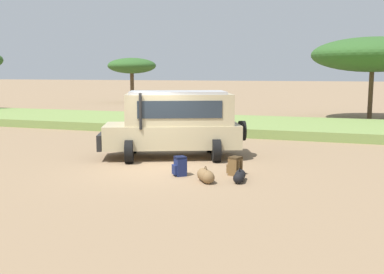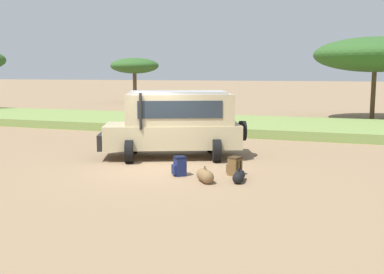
{
  "view_description": "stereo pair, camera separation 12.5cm",
  "coord_description": "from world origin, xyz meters",
  "px_view_note": "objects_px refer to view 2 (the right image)",
  "views": [
    {
      "loc": [
        5.68,
        -13.1,
        3.1
      ],
      "look_at": [
        0.93,
        0.74,
        1.0
      ],
      "focal_mm": 42.0,
      "sensor_mm": 36.0,
      "label": 1
    },
    {
      "loc": [
        5.8,
        -13.06,
        3.1
      ],
      "look_at": [
        0.93,
        0.74,
        1.0
      ],
      "focal_mm": 42.0,
      "sensor_mm": 36.0,
      "label": 2
    }
  ],
  "objects_px": {
    "safari_vehicle": "(176,122)",
    "acacia_tree_centre_back": "(375,55)",
    "backpack_beside_front_wheel": "(235,166)",
    "backpack_cluster_center": "(180,166)",
    "duffel_bag_low_black_case": "(239,176)",
    "acacia_tree_left_mid": "(134,66)",
    "duffel_bag_soft_canvas": "(205,176)"
  },
  "relations": [
    {
      "from": "backpack_cluster_center",
      "to": "duffel_bag_low_black_case",
      "type": "relative_size",
      "value": 0.71
    },
    {
      "from": "safari_vehicle",
      "to": "duffel_bag_soft_canvas",
      "type": "bearing_deg",
      "value": -56.14
    },
    {
      "from": "backpack_beside_front_wheel",
      "to": "acacia_tree_left_mid",
      "type": "distance_m",
      "value": 35.06
    },
    {
      "from": "duffel_bag_low_black_case",
      "to": "acacia_tree_left_mid",
      "type": "height_order",
      "value": "acacia_tree_left_mid"
    },
    {
      "from": "backpack_beside_front_wheel",
      "to": "duffel_bag_soft_canvas",
      "type": "height_order",
      "value": "backpack_beside_front_wheel"
    },
    {
      "from": "backpack_cluster_center",
      "to": "safari_vehicle",
      "type": "bearing_deg",
      "value": 113.75
    },
    {
      "from": "duffel_bag_soft_canvas",
      "to": "acacia_tree_centre_back",
      "type": "distance_m",
      "value": 20.61
    },
    {
      "from": "backpack_cluster_center",
      "to": "duffel_bag_soft_canvas",
      "type": "relative_size",
      "value": 0.81
    },
    {
      "from": "safari_vehicle",
      "to": "duffel_bag_soft_canvas",
      "type": "xyz_separation_m",
      "value": [
        2.19,
        -3.26,
        -1.11
      ]
    },
    {
      "from": "backpack_beside_front_wheel",
      "to": "backpack_cluster_center",
      "type": "height_order",
      "value": "backpack_cluster_center"
    },
    {
      "from": "safari_vehicle",
      "to": "duffel_bag_soft_canvas",
      "type": "relative_size",
      "value": 7.37
    },
    {
      "from": "duffel_bag_low_black_case",
      "to": "duffel_bag_soft_canvas",
      "type": "distance_m",
      "value": 0.97
    },
    {
      "from": "safari_vehicle",
      "to": "acacia_tree_centre_back",
      "type": "distance_m",
      "value": 18.1
    },
    {
      "from": "backpack_beside_front_wheel",
      "to": "duffel_bag_low_black_case",
      "type": "relative_size",
      "value": 0.68
    },
    {
      "from": "duffel_bag_low_black_case",
      "to": "acacia_tree_left_mid",
      "type": "xyz_separation_m",
      "value": [
        -18.58,
        30.48,
        3.65
      ]
    },
    {
      "from": "duffel_bag_low_black_case",
      "to": "acacia_tree_left_mid",
      "type": "relative_size",
      "value": 0.16
    },
    {
      "from": "safari_vehicle",
      "to": "backpack_cluster_center",
      "type": "bearing_deg",
      "value": -66.25
    },
    {
      "from": "backpack_beside_front_wheel",
      "to": "acacia_tree_left_mid",
      "type": "xyz_separation_m",
      "value": [
        -18.26,
        29.72,
        3.52
      ]
    },
    {
      "from": "backpack_cluster_center",
      "to": "duffel_bag_low_black_case",
      "type": "height_order",
      "value": "backpack_cluster_center"
    },
    {
      "from": "safari_vehicle",
      "to": "duffel_bag_soft_canvas",
      "type": "distance_m",
      "value": 4.09
    },
    {
      "from": "duffel_bag_soft_canvas",
      "to": "acacia_tree_left_mid",
      "type": "bearing_deg",
      "value": 119.82
    },
    {
      "from": "backpack_cluster_center",
      "to": "acacia_tree_centre_back",
      "type": "height_order",
      "value": "acacia_tree_centre_back"
    },
    {
      "from": "safari_vehicle",
      "to": "duffel_bag_low_black_case",
      "type": "bearing_deg",
      "value": -43.16
    },
    {
      "from": "safari_vehicle",
      "to": "acacia_tree_left_mid",
      "type": "xyz_separation_m",
      "value": [
        -15.49,
        27.58,
        2.5
      ]
    },
    {
      "from": "backpack_cluster_center",
      "to": "acacia_tree_left_mid",
      "type": "distance_m",
      "value": 34.81
    },
    {
      "from": "acacia_tree_centre_back",
      "to": "safari_vehicle",
      "type": "bearing_deg",
      "value": -114.41
    },
    {
      "from": "backpack_cluster_center",
      "to": "acacia_tree_centre_back",
      "type": "xyz_separation_m",
      "value": [
        6.17,
        19.02,
        3.96
      ]
    },
    {
      "from": "safari_vehicle",
      "to": "acacia_tree_centre_back",
      "type": "height_order",
      "value": "acacia_tree_centre_back"
    },
    {
      "from": "acacia_tree_left_mid",
      "to": "safari_vehicle",
      "type": "bearing_deg",
      "value": -60.68
    },
    {
      "from": "duffel_bag_soft_canvas",
      "to": "safari_vehicle",
      "type": "bearing_deg",
      "value": 123.86
    },
    {
      "from": "duffel_bag_low_black_case",
      "to": "acacia_tree_left_mid",
      "type": "distance_m",
      "value": 35.89
    },
    {
      "from": "backpack_cluster_center",
      "to": "duffel_bag_low_black_case",
      "type": "xyz_separation_m",
      "value": [
        1.88,
        -0.15,
        -0.14
      ]
    }
  ]
}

